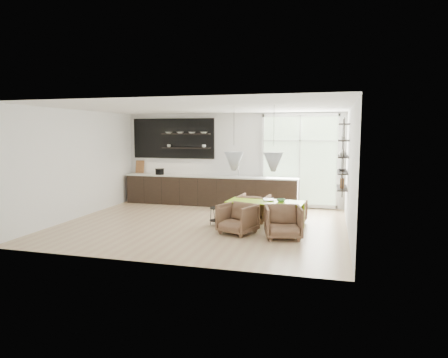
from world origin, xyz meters
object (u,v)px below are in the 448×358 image
armchair_front_left (238,219)px  wire_stool (217,214)px  dining_table (265,203)px  armchair_back_right (293,212)px  armchair_back_left (254,208)px  armchair_front_right (283,222)px

armchair_front_left → wire_stool: (-0.69, 0.65, -0.06)m
dining_table → armchair_back_right: 0.96m
dining_table → armchair_back_right: size_ratio=2.82×
wire_stool → armchair_back_left: bearing=41.7°
armchair_back_right → wire_stool: bearing=26.7°
armchair_front_left → wire_stool: size_ratio=1.70×
dining_table → armchair_back_left: 0.85m
armchair_back_left → armchair_front_left: (-0.11, -1.36, -0.00)m
dining_table → armchair_front_right: armchair_front_right is taller
armchair_back_left → armchair_front_right: (0.94, -1.50, 0.01)m
dining_table → armchair_back_left: size_ratio=2.42×
armchair_back_left → wire_stool: (-0.80, -0.71, -0.06)m
armchair_front_right → armchair_back_right: bearing=73.6°
dining_table → armchair_front_right: 1.00m
armchair_back_right → wire_stool: size_ratio=1.47×
armchair_front_right → dining_table: bearing=109.4°
armchair_back_right → armchair_back_left: bearing=5.2°
armchair_front_left → armchair_front_right: 1.07m
dining_table → armchair_front_left: bearing=-123.7°
armchair_back_left → armchair_back_right: (1.01, -0.00, -0.05)m
armchair_front_left → dining_table: bearing=73.3°
armchair_back_right → armchair_front_left: (-1.12, -1.36, 0.05)m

